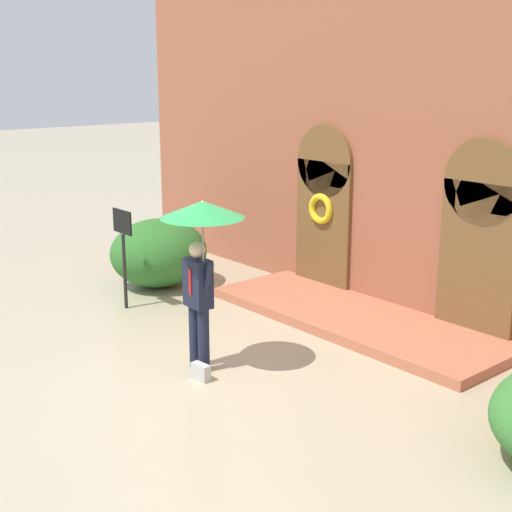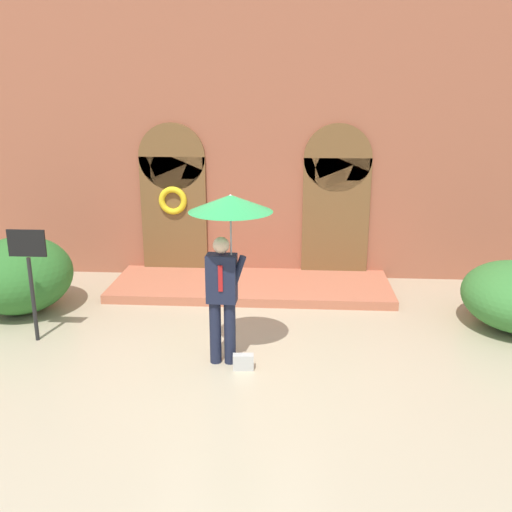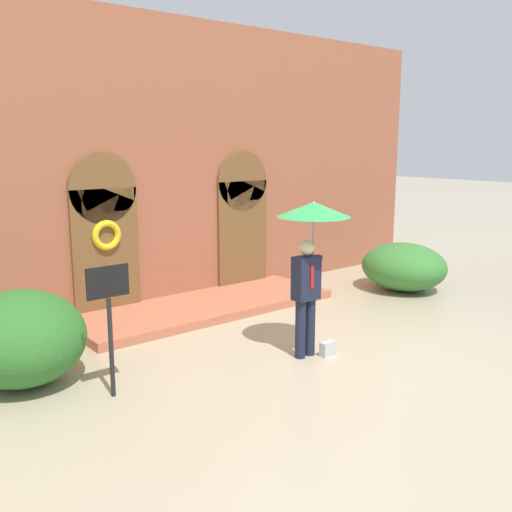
# 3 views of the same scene
# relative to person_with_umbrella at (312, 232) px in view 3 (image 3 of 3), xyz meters

# --- Properties ---
(ground_plane) EXTENTS (80.00, 80.00, 0.00)m
(ground_plane) POSITION_rel_person_with_umbrella_xyz_m (0.07, -0.08, -1.91)
(ground_plane) COLOR tan
(building_facade) EXTENTS (14.00, 2.30, 5.60)m
(building_facade) POSITION_rel_person_with_umbrella_xyz_m (0.07, 4.08, 0.77)
(building_facade) COLOR #9E563D
(building_facade) RESTS_ON ground
(person_with_umbrella) EXTENTS (1.10, 1.10, 2.36)m
(person_with_umbrella) POSITION_rel_person_with_umbrella_xyz_m (0.00, 0.00, 0.00)
(person_with_umbrella) COLOR #191E33
(person_with_umbrella) RESTS_ON ground
(handbag) EXTENTS (0.29, 0.14, 0.22)m
(handbag) POSITION_rel_person_with_umbrella_xyz_m (0.20, -0.20, -1.80)
(handbag) COLOR #B7B7B2
(handbag) RESTS_ON ground
(sign_post) EXTENTS (0.56, 0.06, 1.72)m
(sign_post) POSITION_rel_person_with_umbrella_xyz_m (-3.00, 0.55, -0.75)
(sign_post) COLOR black
(sign_post) RESTS_ON ground
(shrub_left) EXTENTS (1.71, 1.86, 1.27)m
(shrub_left) POSITION_rel_person_with_umbrella_xyz_m (-3.75, 1.72, -1.28)
(shrub_left) COLOR #2D6B28
(shrub_left) RESTS_ON ground
(shrub_right) EXTENTS (1.70, 1.92, 1.04)m
(shrub_right) POSITION_rel_person_with_umbrella_xyz_m (4.40, 1.53, -1.39)
(shrub_right) COLOR #387A33
(shrub_right) RESTS_ON ground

